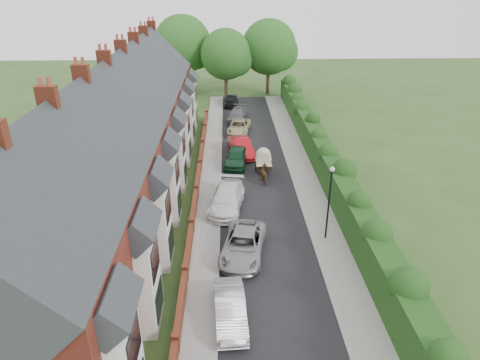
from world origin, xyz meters
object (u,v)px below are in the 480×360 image
object	(u,v)px
car_red	(241,147)
car_black	(231,100)
car_silver_a	(230,309)
horse_cart	(264,160)
car_silver_b	(243,245)
car_beige	(239,127)
lamppost	(330,194)
car_white	(227,199)
horse	(265,175)
car_green	(236,157)
car_grey	(238,115)

from	to	relation	value
car_red	car_black	world-z (taller)	car_red
car_silver_a	car_red	world-z (taller)	car_red
horse_cart	car_silver_b	bearing A→B (deg)	-100.37
horse_cart	car_red	bearing A→B (deg)	112.58
car_silver_b	car_beige	size ratio (longest dim) A/B	1.11
lamppost	car_white	bearing A→B (deg)	146.36
car_silver_a	horse	xyz separation A→B (m)	(3.04, 15.57, 0.02)
car_red	horse_cart	distance (m)	4.64
car_silver_a	car_beige	xyz separation A→B (m)	(1.26, 28.11, -0.05)
car_silver_b	car_green	size ratio (longest dim) A/B	1.13
car_green	horse	bearing A→B (deg)	-48.96
car_white	car_silver_a	bearing A→B (deg)	-80.37
car_silver_a	car_green	distance (m)	19.27
horse	car_silver_a	bearing A→B (deg)	68.65
car_silver_a	car_beige	bearing A→B (deg)	83.80
car_grey	car_beige	bearing A→B (deg)	-77.73
car_red	horse_cart	bearing A→B (deg)	-79.72
car_silver_b	horse_cart	bearing A→B (deg)	89.93
car_white	horse	xyz separation A→B (m)	(3.17, 4.26, -0.07)
lamppost	car_beige	bearing A→B (deg)	103.38
car_red	car_black	xyz separation A→B (m)	(-0.78, 17.08, -0.08)
horse	horse_cart	bearing A→B (deg)	-100.30
car_white	horse	world-z (taller)	car_white
car_red	car_silver_a	bearing A→B (deg)	-105.65
car_silver_a	car_black	xyz separation A→B (m)	(0.49, 38.78, 0.01)
car_black	car_red	bearing A→B (deg)	-83.15
car_silver_a	car_red	distance (m)	21.74
lamppost	car_black	xyz separation A→B (m)	(-5.78, 31.72, -2.58)
lamppost	car_green	distance (m)	13.62
car_white	horse_cart	size ratio (longest dim) A/B	1.83
car_white	horse	size ratio (longest dim) A/B	3.18
car_red	horse	size ratio (longest dim) A/B	2.82
car_white	car_grey	bearing A→B (deg)	95.37
car_silver_b	horse	world-z (taller)	car_silver_b
lamppost	car_black	distance (m)	32.35
car_grey	horse_cart	xyz separation A→B (m)	(1.84, -15.02, 0.53)
horse	car_green	bearing A→B (deg)	-68.48
lamppost	car_beige	xyz separation A→B (m)	(-5.01, 21.05, -2.63)
car_silver_a	car_red	size ratio (longest dim) A/B	0.88
car_red	horse	world-z (taller)	car_red
car_white	car_grey	world-z (taller)	car_white
car_green	car_red	distance (m)	2.50
car_green	horse	distance (m)	4.33
car_red	car_silver_b	bearing A→B (deg)	-103.75
car_silver_a	car_silver_b	world-z (taller)	car_silver_b
lamppost	car_black	bearing A→B (deg)	100.33
car_white	car_grey	size ratio (longest dim) A/B	1.12
horse_cart	car_silver_a	bearing A→B (deg)	-99.90
lamppost	horse_cart	size ratio (longest dim) A/B	1.72
car_red	car_black	size ratio (longest dim) A/B	1.15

